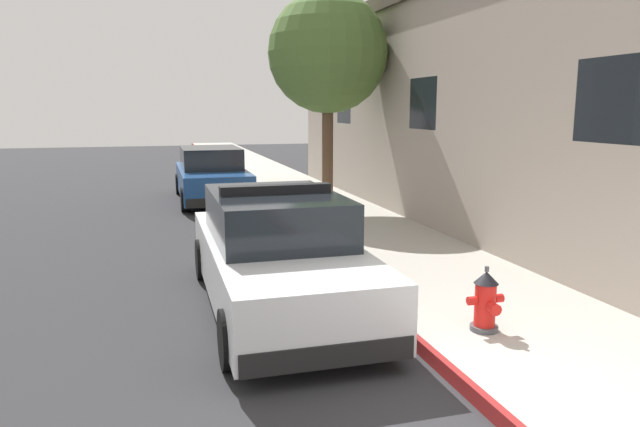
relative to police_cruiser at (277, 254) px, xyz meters
The scene contains 8 objects.
ground_plane 7.61m from the police_cruiser, 116.22° to the left, with size 29.39×60.00×0.20m, color #2B2B2D.
sidewalk_pavement 7.32m from the police_cruiser, 68.59° to the left, with size 2.83×60.00×0.16m, color #ADA89E.
curb_painted_edge 6.92m from the police_cruiser, 79.93° to the left, with size 0.08×60.00×0.16m, color maroon.
storefront_building 8.39m from the police_cruiser, 30.81° to the left, with size 6.11×19.67×5.42m.
police_cruiser is the anchor object (origin of this frame).
parked_car_silver_ahead 9.78m from the police_cruiser, 89.68° to the left, with size 1.94×4.84×1.56m.
fire_hydrant 2.78m from the police_cruiser, 43.10° to the right, with size 0.44×0.40×0.76m.
street_tree 7.81m from the police_cruiser, 67.99° to the left, with size 2.93×2.93×5.33m.
Camera 1 is at (-2.78, -4.30, 2.68)m, focal length 32.85 mm.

